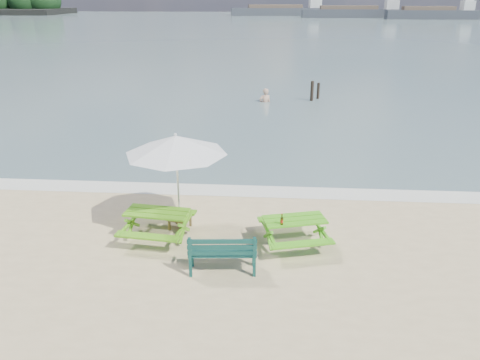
# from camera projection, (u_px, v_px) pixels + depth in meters

# --- Properties ---
(sea) EXTENTS (300.00, 300.00, 0.00)m
(sea) POSITION_uv_depth(u_px,v_px,m) (272.00, 26.00, 88.83)
(sea) COLOR slate
(sea) RESTS_ON ground
(foam_strip) EXTENTS (22.00, 0.90, 0.01)m
(foam_strip) POSITION_uv_depth(u_px,v_px,m) (239.00, 191.00, 14.31)
(foam_strip) COLOR silver
(foam_strip) RESTS_ON ground
(picnic_table_left) EXTENTS (1.70, 1.85, 0.73)m
(picnic_table_left) POSITION_uv_depth(u_px,v_px,m) (158.00, 225.00, 11.43)
(picnic_table_left) COLOR #509817
(picnic_table_left) RESTS_ON ground
(picnic_table_right) EXTENTS (1.81, 1.93, 0.69)m
(picnic_table_right) POSITION_uv_depth(u_px,v_px,m) (294.00, 232.00, 11.12)
(picnic_table_right) COLOR #47A519
(picnic_table_right) RESTS_ON ground
(park_bench) EXTENTS (1.49, 0.62, 0.89)m
(park_bench) POSITION_uv_depth(u_px,v_px,m) (223.00, 260.00, 10.08)
(park_bench) COLOR #0D3832
(park_bench) RESTS_ON ground
(side_table) EXTENTS (0.61, 0.61, 0.32)m
(side_table) POSITION_uv_depth(u_px,v_px,m) (180.00, 222.00, 11.98)
(side_table) COLOR brown
(side_table) RESTS_ON ground
(patio_umbrella) EXTENTS (3.07, 3.07, 2.47)m
(patio_umbrella) POSITION_uv_depth(u_px,v_px,m) (176.00, 145.00, 11.21)
(patio_umbrella) COLOR silver
(patio_umbrella) RESTS_ON ground
(beer_bottle) EXTENTS (0.07, 0.07, 0.27)m
(beer_bottle) POSITION_uv_depth(u_px,v_px,m) (282.00, 221.00, 10.69)
(beer_bottle) COLOR brown
(beer_bottle) RESTS_ON picnic_table_right
(swimmer) EXTENTS (0.77, 0.61, 1.86)m
(swimmer) POSITION_uv_depth(u_px,v_px,m) (265.00, 105.00, 26.27)
(swimmer) COLOR tan
(swimmer) RESTS_ON ground
(mooring_pilings) EXTENTS (0.57, 0.77, 1.32)m
(mooring_pilings) POSITION_uv_depth(u_px,v_px,m) (314.00, 93.00, 26.56)
(mooring_pilings) COLOR black
(mooring_pilings) RESTS_ON ground
(cargo_ships) EXTENTS (146.17, 23.77, 4.40)m
(cargo_ships) POSITION_uv_depth(u_px,v_px,m) (477.00, 13.00, 120.74)
(cargo_ships) COLOR #373A41
(cargo_ships) RESTS_ON ground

